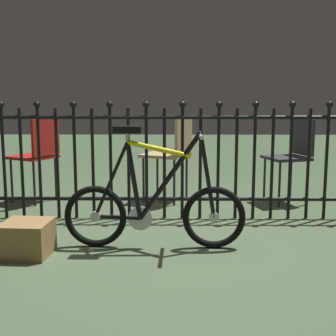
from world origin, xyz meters
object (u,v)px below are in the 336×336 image
(chair_charcoal, at_px, (293,152))
(chair_tan, at_px, (173,149))
(bicycle, at_px, (154,207))
(display_crate, at_px, (27,238))
(chair_red, at_px, (38,151))

(chair_charcoal, xyz_separation_m, chair_tan, (-1.25, 0.03, 0.02))
(bicycle, relative_size, chair_tan, 1.49)
(chair_tan, bearing_deg, display_crate, -121.11)
(chair_red, relative_size, chair_charcoal, 1.01)
(chair_tan, height_order, display_crate, chair_tan)
(chair_charcoal, relative_size, chair_tan, 0.98)
(chair_red, xyz_separation_m, chair_charcoal, (2.65, 0.03, -0.00))
(chair_red, bearing_deg, chair_charcoal, 0.56)
(chair_red, bearing_deg, bicycle, -49.02)
(chair_charcoal, xyz_separation_m, display_crate, (-2.28, -1.66, -0.42))
(bicycle, distance_m, chair_tan, 1.54)
(chair_red, xyz_separation_m, chair_tan, (1.40, 0.06, 0.01))
(chair_tan, bearing_deg, chair_charcoal, -1.54)
(bicycle, relative_size, chair_charcoal, 1.53)
(chair_red, distance_m, display_crate, 1.73)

